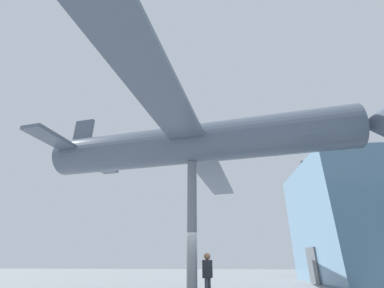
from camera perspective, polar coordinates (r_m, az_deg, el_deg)
The scene contains 3 objects.
support_pylon_central at distance 11.21m, azimuth 0.00°, elevation -17.62°, with size 0.42×0.42×5.59m.
suspended_airplane at distance 12.18m, azimuth 1.04°, elevation 0.16°, with size 20.37×15.83×3.11m.
visitor_person at distance 11.27m, azimuth 3.47°, elevation -26.72°, with size 0.46×0.40×1.74m.
Camera 1 is at (11.09, 0.99, 1.47)m, focal length 24.00 mm.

